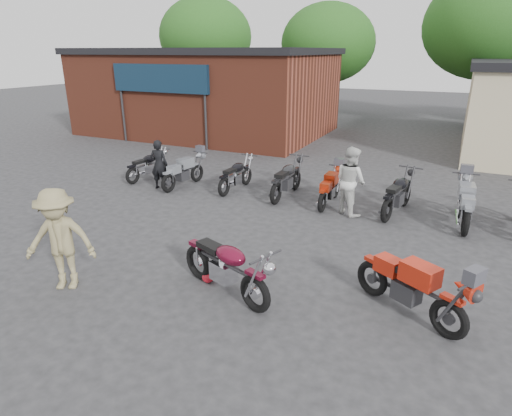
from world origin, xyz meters
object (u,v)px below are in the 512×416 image
at_px(row_bike_2, 236,173).
at_px(row_bike_4, 330,186).
at_px(row_bike_1, 184,170).
at_px(row_bike_6, 465,201).
at_px(row_bike_3, 287,177).
at_px(helmet, 208,277).
at_px(person_light, 351,181).
at_px(person_tan, 60,240).
at_px(sportbike, 412,284).
at_px(person_dark, 159,165).
at_px(row_bike_5, 398,192).
at_px(row_bike_0, 148,164).
at_px(vintage_motorcycle, 226,264).

height_order(row_bike_2, row_bike_4, row_bike_2).
height_order(row_bike_1, row_bike_2, row_bike_1).
bearing_deg(row_bike_6, row_bike_3, 84.47).
xyz_separation_m(helmet, person_light, (1.51, 4.79, 0.80)).
bearing_deg(person_tan, row_bike_2, 61.75).
height_order(sportbike, helmet, sportbike).
distance_m(sportbike, row_bike_4, 5.51).
bearing_deg(person_dark, row_bike_5, 175.57).
bearing_deg(row_bike_2, row_bike_5, -86.28).
distance_m(row_bike_0, row_bike_6, 9.82).
distance_m(row_bike_4, row_bike_5, 1.85).
height_order(person_light, person_tan, person_tan).
xyz_separation_m(person_dark, row_bike_3, (3.94, 0.98, -0.18)).
bearing_deg(row_bike_2, person_light, -94.69).
bearing_deg(person_dark, vintage_motorcycle, 125.26).
bearing_deg(vintage_motorcycle, person_tan, -139.58).
bearing_deg(person_light, row_bike_0, 34.07).
bearing_deg(person_tan, vintage_motorcycle, -7.29).
distance_m(helmet, person_dark, 6.33).
bearing_deg(sportbike, row_bike_6, 111.38).
bearing_deg(sportbike, row_bike_1, 179.50).
relative_size(sportbike, row_bike_3, 0.99).
relative_size(helmet, row_bike_6, 0.12).
xyz_separation_m(sportbike, row_bike_1, (-7.47, 4.43, -0.05)).
relative_size(person_tan, row_bike_2, 1.03).
height_order(vintage_motorcycle, row_bike_2, vintage_motorcycle).
relative_size(row_bike_0, row_bike_2, 0.96).
distance_m(person_tan, row_bike_6, 9.31).
distance_m(row_bike_0, row_bike_1, 1.61).
xyz_separation_m(sportbike, row_bike_0, (-9.08, 4.62, -0.08)).
xyz_separation_m(helmet, row_bike_2, (-2.20, 5.31, 0.43)).
bearing_deg(row_bike_0, row_bike_6, -81.78).
bearing_deg(helmet, vintage_motorcycle, -23.80).
relative_size(person_tan, row_bike_3, 0.92).
xyz_separation_m(sportbike, row_bike_3, (-4.11, 4.92, 0.01)).
height_order(person_dark, row_bike_3, person_dark).
height_order(sportbike, row_bike_2, sportbike).
xyz_separation_m(helmet, row_bike_6, (4.31, 5.27, 0.50)).
height_order(row_bike_0, row_bike_3, row_bike_3).
xyz_separation_m(sportbike, row_bike_4, (-2.74, 4.78, -0.07)).
height_order(row_bike_0, row_bike_4, row_bike_4).
xyz_separation_m(person_dark, row_bike_0, (-1.03, 0.67, -0.26)).
height_order(helmet, row_bike_0, row_bike_0).
distance_m(person_dark, row_bike_1, 0.79).
relative_size(row_bike_0, row_bike_4, 0.98).
relative_size(vintage_motorcycle, row_bike_6, 1.03).
bearing_deg(helmet, row_bike_0, 137.13).
bearing_deg(row_bike_6, vintage_motorcycle, 141.62).
relative_size(row_bike_5, row_bike_6, 1.00).
bearing_deg(row_bike_2, person_dark, 114.47).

